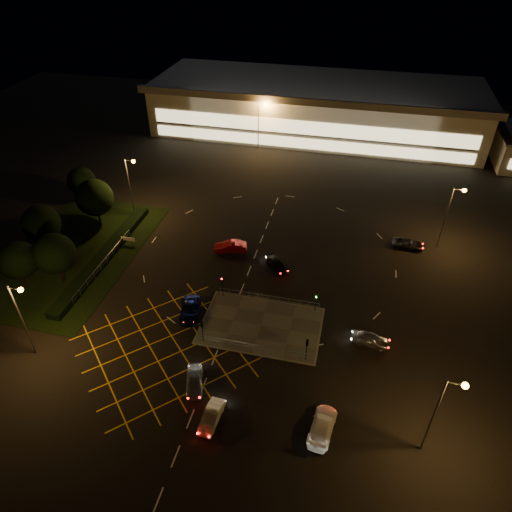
% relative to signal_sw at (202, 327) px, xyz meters
% --- Properties ---
extents(ground, '(180.00, 180.00, 0.00)m').
position_rel_signal_sw_xyz_m(ground, '(4.00, 5.99, -2.37)').
color(ground, black).
rests_on(ground, ground).
extents(pedestrian_island, '(14.00, 9.00, 0.12)m').
position_rel_signal_sw_xyz_m(pedestrian_island, '(6.00, 3.99, -2.31)').
color(pedestrian_island, '#4C4944').
rests_on(pedestrian_island, ground).
extents(grass_verge, '(18.00, 30.00, 0.08)m').
position_rel_signal_sw_xyz_m(grass_verge, '(-24.00, 11.99, -2.33)').
color(grass_verge, black).
rests_on(grass_verge, ground).
extents(hedge, '(2.00, 26.00, 1.00)m').
position_rel_signal_sw_xyz_m(hedge, '(-19.00, 11.99, -1.87)').
color(hedge, black).
rests_on(hedge, ground).
extents(supermarket, '(72.00, 26.50, 10.50)m').
position_rel_signal_sw_xyz_m(supermarket, '(4.00, 67.95, 2.95)').
color(supermarket, beige).
rests_on(supermarket, ground).
extents(streetlight_sw, '(1.78, 0.56, 10.03)m').
position_rel_signal_sw_xyz_m(streetlight_sw, '(-17.56, -6.01, 4.20)').
color(streetlight_sw, slate).
rests_on(streetlight_sw, ground).
extents(streetlight_se, '(1.78, 0.56, 10.03)m').
position_rel_signal_sw_xyz_m(streetlight_se, '(24.44, -8.01, 4.20)').
color(streetlight_se, slate).
rests_on(streetlight_se, ground).
extents(streetlight_nw, '(1.78, 0.56, 10.03)m').
position_rel_signal_sw_xyz_m(streetlight_nw, '(-19.56, 23.99, 4.20)').
color(streetlight_nw, slate).
rests_on(streetlight_nw, ground).
extents(streetlight_ne, '(1.78, 0.56, 10.03)m').
position_rel_signal_sw_xyz_m(streetlight_ne, '(28.44, 25.99, 4.20)').
color(streetlight_ne, slate).
rests_on(streetlight_ne, ground).
extents(streetlight_far_left, '(1.78, 0.56, 10.03)m').
position_rel_signal_sw_xyz_m(streetlight_far_left, '(-5.56, 53.99, 4.20)').
color(streetlight_far_left, slate).
rests_on(streetlight_far_left, ground).
extents(streetlight_far_right, '(1.78, 0.56, 10.03)m').
position_rel_signal_sw_xyz_m(streetlight_far_right, '(34.44, 55.99, 4.20)').
color(streetlight_far_right, slate).
rests_on(streetlight_far_right, ground).
extents(signal_sw, '(0.28, 0.30, 3.15)m').
position_rel_signal_sw_xyz_m(signal_sw, '(0.00, 0.00, 0.00)').
color(signal_sw, black).
rests_on(signal_sw, pedestrian_island).
extents(signal_se, '(0.28, 0.30, 3.15)m').
position_rel_signal_sw_xyz_m(signal_se, '(12.00, 0.00, 0.00)').
color(signal_se, black).
rests_on(signal_se, pedestrian_island).
extents(signal_nw, '(0.28, 0.30, 3.15)m').
position_rel_signal_sw_xyz_m(signal_nw, '(0.00, 7.99, 0.00)').
color(signal_nw, black).
rests_on(signal_nw, pedestrian_island).
extents(signal_ne, '(0.28, 0.30, 3.15)m').
position_rel_signal_sw_xyz_m(signal_ne, '(12.00, 7.99, 0.00)').
color(signal_ne, black).
rests_on(signal_ne, pedestrian_island).
extents(tree_a, '(5.04, 5.04, 6.86)m').
position_rel_signal_sw_xyz_m(tree_a, '(-26.00, 3.99, 1.97)').
color(tree_a, black).
rests_on(tree_a, ground).
extents(tree_b, '(5.40, 5.40, 7.35)m').
position_rel_signal_sw_xyz_m(tree_b, '(-28.00, 11.99, 2.28)').
color(tree_b, black).
rests_on(tree_b, ground).
extents(tree_c, '(5.76, 5.76, 7.84)m').
position_rel_signal_sw_xyz_m(tree_c, '(-24.00, 19.99, 2.59)').
color(tree_c, black).
rests_on(tree_c, ground).
extents(tree_d, '(4.68, 4.68, 6.37)m').
position_rel_signal_sw_xyz_m(tree_d, '(-30.00, 25.99, 1.65)').
color(tree_d, black).
rests_on(tree_d, ground).
extents(tree_e, '(5.40, 5.40, 7.35)m').
position_rel_signal_sw_xyz_m(tree_e, '(-22.00, 5.99, 2.28)').
color(tree_e, black).
rests_on(tree_e, ground).
extents(car_near_silver, '(3.04, 4.72, 1.50)m').
position_rel_signal_sw_xyz_m(car_near_silver, '(1.08, -6.10, -1.62)').
color(car_near_silver, '#B9BDC1').
rests_on(car_near_silver, ground).
extents(car_queue_white, '(1.73, 4.22, 1.36)m').
position_rel_signal_sw_xyz_m(car_queue_white, '(4.13, -9.72, -1.69)').
color(car_queue_white, white).
rests_on(car_queue_white, ground).
extents(car_left_blue, '(3.60, 5.60, 1.44)m').
position_rel_signal_sw_xyz_m(car_left_blue, '(-2.99, 3.91, -1.65)').
color(car_left_blue, '#0D154E').
rests_on(car_left_blue, ground).
extents(car_far_dkgrey, '(4.05, 4.36, 1.23)m').
position_rel_signal_sw_xyz_m(car_far_dkgrey, '(5.63, 15.56, -1.75)').
color(car_far_dkgrey, black).
rests_on(car_far_dkgrey, ground).
extents(car_right_silver, '(4.46, 2.15, 1.47)m').
position_rel_signal_sw_xyz_m(car_right_silver, '(18.89, 4.13, -1.63)').
color(car_right_silver, '#ACAEB4').
rests_on(car_right_silver, ground).
extents(car_circ_red, '(5.07, 2.95, 1.58)m').
position_rel_signal_sw_xyz_m(car_circ_red, '(-1.79, 17.91, -1.58)').
color(car_circ_red, '#9E0B16').
rests_on(car_circ_red, ground).
extents(car_east_grey, '(4.79, 2.38, 1.31)m').
position_rel_signal_sw_xyz_m(car_east_grey, '(23.70, 24.84, -1.71)').
color(car_east_grey, black).
rests_on(car_east_grey, ground).
extents(car_approach_white, '(2.80, 5.48, 1.52)m').
position_rel_signal_sw_xyz_m(car_approach_white, '(14.80, -8.29, -1.61)').
color(car_approach_white, white).
rests_on(car_approach_white, ground).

